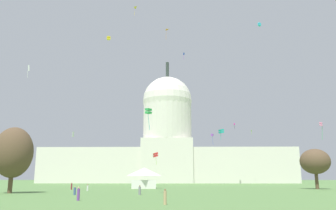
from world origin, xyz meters
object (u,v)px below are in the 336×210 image
kite_orange_high (166,30)px  kite_magenta_mid (234,124)px  tree_west_near (13,152)px  kite_green_low (148,111)px  person_maroon_edge_east (72,186)px  kite_gold_high (133,9)px  kite_red_low (156,155)px  person_denim_deep_crowd (75,191)px  person_tan_lawn_far_left (165,197)px  kite_white_low (73,134)px  kite_turquoise_low (221,131)px  event_tent (144,178)px  kite_lime_mid (251,131)px  kite_blue_high (184,55)px  capitol_building (167,146)px  tree_east_far (315,162)px  person_white_edge_west (88,188)px  kite_cyan_high (259,24)px  kite_violet_mid (212,135)px  kite_pink_low (321,125)px  kite_yellow_high (109,38)px  kite_white_mid (29,69)px  person_purple_back_center (78,194)px

kite_orange_high → kite_magenta_mid: bearing=104.9°
tree_west_near → kite_green_low: 27.94m
tree_west_near → person_maroon_edge_east: size_ratio=7.24×
kite_gold_high → kite_red_low: size_ratio=0.75×
person_denim_deep_crowd → kite_orange_high: size_ratio=0.36×
person_tan_lawn_far_left → kite_white_low: bearing=79.7°
kite_turquoise_low → kite_gold_high: bearing=29.5°
event_tent → kite_lime_mid: 84.69m
kite_blue_high → kite_magenta_mid: bearing=58.0°
event_tent → capitol_building: bearing=83.5°
tree_east_far → kite_green_low: size_ratio=2.53×
kite_orange_high → kite_red_low: 55.81m
event_tent → kite_orange_high: size_ratio=1.86×
person_denim_deep_crowd → kite_white_low: size_ratio=1.14×
kite_magenta_mid → kite_turquoise_low: bearing=89.7°
person_white_edge_west → person_denim_deep_crowd: bearing=-172.2°
tree_west_near → kite_cyan_high: bearing=36.1°
kite_violet_mid → kite_magenta_mid: bearing=3.0°
tree_west_near → kite_blue_high: 73.70m
kite_pink_low → tree_east_far: bearing=13.3°
kite_magenta_mid → kite_blue_high: kite_blue_high is taller
event_tent → kite_gold_high: size_ratio=3.06×
kite_blue_high → kite_violet_mid: (10.77, 11.28, -28.21)m
kite_gold_high → kite_yellow_high: bearing=-121.0°
capitol_building → kite_yellow_high: bearing=-99.9°
kite_blue_high → kite_white_mid: size_ratio=0.89×
kite_violet_mid → kite_white_low: bearing=170.9°
person_purple_back_center → kite_blue_high: kite_blue_high is taller
person_denim_deep_crowd → kite_green_low: 19.26m
kite_gold_high → kite_orange_high: bearing=141.5°
tree_west_near → kite_turquoise_low: kite_turquoise_low is taller
person_denim_deep_crowd → kite_cyan_high: 88.05m
kite_orange_high → kite_cyan_high: (32.89, -8.12, -1.80)m
kite_magenta_mid → kite_yellow_high: size_ratio=2.34×
kite_orange_high → kite_blue_high: size_ratio=1.44×
kite_cyan_high → kite_yellow_high: kite_cyan_high is taller
person_tan_lawn_far_left → kite_red_low: 52.64m
kite_red_low → kite_pink_low: bearing=-130.5°
person_denim_deep_crowd → kite_violet_mid: 78.22m
kite_yellow_high → kite_orange_high: bearing=-71.0°
kite_orange_high → kite_white_low: bearing=-64.3°
person_tan_lawn_far_left → person_maroon_edge_east: bearing=77.2°
event_tent → person_purple_back_center: bearing=-98.5°
person_white_edge_west → kite_green_low: bearing=-136.0°
kite_blue_high → kite_violet_mid: size_ratio=0.65×
kite_red_low → kite_lime_mid: size_ratio=1.32×
person_purple_back_center → kite_orange_high: kite_orange_high is taller
person_denim_deep_crowd → kite_green_low: bearing=-42.2°
tree_west_near → person_maroon_edge_east: (6.08, 19.37, -6.93)m
tree_west_near → kite_lime_mid: 120.74m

